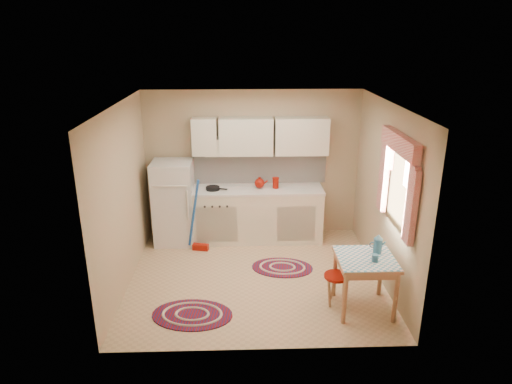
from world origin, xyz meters
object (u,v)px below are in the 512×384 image
at_px(table, 364,283).
at_px(stool, 335,289).
at_px(base_cabinets, 255,215).
at_px(fridge, 174,203).

height_order(table, stool, table).
bearing_deg(base_cabinets, fridge, -177.86).
bearing_deg(fridge, base_cabinets, 2.14).
bearing_deg(table, stool, 159.89).
distance_m(base_cabinets, table, 2.51).
distance_m(fridge, stool, 3.09).
bearing_deg(stool, fridge, 140.00).
bearing_deg(base_cabinets, table, -58.12).
relative_size(base_cabinets, stool, 5.36).
height_order(base_cabinets, table, base_cabinets).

